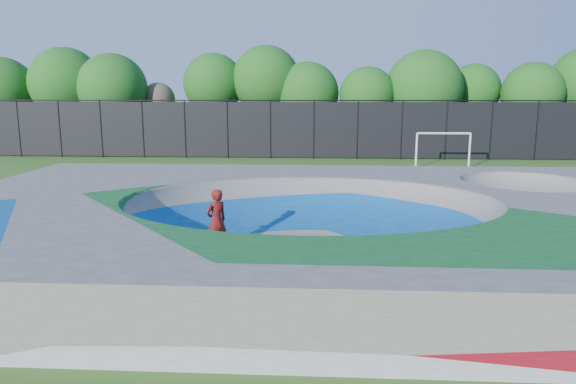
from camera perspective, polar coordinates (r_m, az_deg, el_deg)
name	(u,v)px	position (r m, az deg, el deg)	size (l,w,h in m)	color
ground	(309,248)	(15.27, 2.37, -6.23)	(120.00, 120.00, 0.00)	#325B19
skate_deck	(309,223)	(15.06, 2.40, -3.50)	(22.00, 14.00, 1.50)	gray
skater	(216,221)	(14.80, -7.96, -3.20)	(0.67, 0.44, 1.83)	red
skateboard	(217,251)	(15.04, -7.87, -6.49)	(0.78, 0.22, 0.05)	black
soccer_goal	(443,143)	(32.52, 16.88, 5.20)	(3.30, 0.12, 2.18)	white
fence	(314,129)	(35.67, 2.90, 7.06)	(48.09, 0.09, 4.04)	black
treeline	(303,88)	(40.34, 1.64, 11.49)	(53.76, 7.12, 8.21)	#423121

